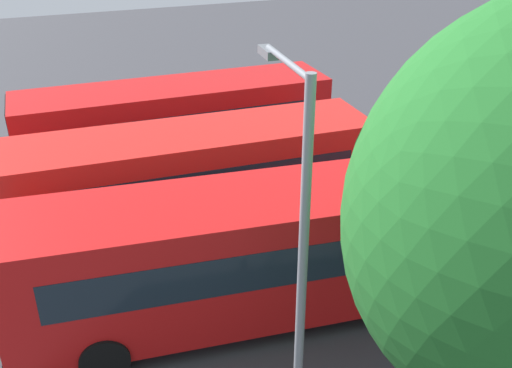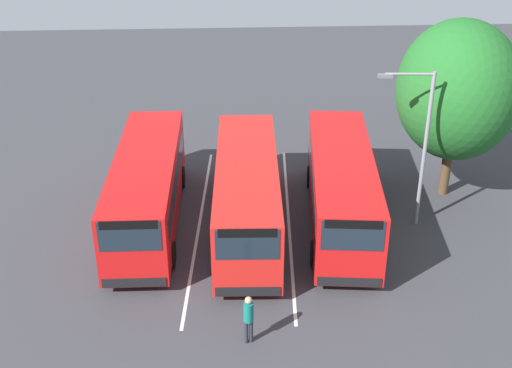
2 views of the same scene
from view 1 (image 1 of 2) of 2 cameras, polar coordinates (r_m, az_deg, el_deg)
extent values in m
plane|color=#38383D|center=(17.21, -4.54, -4.23)|extent=(68.80, 68.80, 0.00)
cube|color=red|center=(19.98, -7.73, 5.74)|extent=(10.30, 2.60, 2.75)
cube|color=#19232D|center=(19.36, -22.72, 5.47)|extent=(0.15, 2.16, 1.16)
cube|color=#19232D|center=(18.77, -6.93, 5.45)|extent=(8.62, 0.20, 0.88)
cube|color=#19232D|center=(20.97, -8.56, 7.68)|extent=(8.62, 0.20, 0.88)
cube|color=black|center=(19.22, -23.02, 6.73)|extent=(0.13, 1.97, 0.32)
cube|color=black|center=(20.07, -21.85, 0.43)|extent=(0.13, 2.26, 0.36)
cylinder|color=black|center=(19.03, -16.31, -0.34)|extent=(1.02, 0.29, 1.01)
cylinder|color=black|center=(21.14, -16.95, 2.39)|extent=(1.02, 0.29, 1.01)
cylinder|color=black|center=(20.34, 2.29, 2.63)|extent=(1.02, 0.29, 1.01)
cylinder|color=black|center=(22.34, -0.01, 4.95)|extent=(1.02, 0.29, 1.01)
cube|color=red|center=(16.16, -6.69, 0.47)|extent=(10.36, 2.87, 2.75)
cube|color=#19232D|center=(14.96, -5.72, -0.34)|extent=(8.62, 0.43, 0.88)
cube|color=#19232D|center=(17.08, -7.65, 3.16)|extent=(8.62, 0.43, 0.88)
cylinder|color=black|center=(15.50, -17.44, -7.22)|extent=(1.02, 0.32, 1.01)
cylinder|color=black|center=(17.51, -17.88, -3.08)|extent=(1.02, 0.32, 1.01)
cylinder|color=black|center=(16.68, 5.53, -3.35)|extent=(1.02, 0.32, 1.01)
cylinder|color=black|center=(18.56, 2.61, 0.09)|extent=(1.02, 0.32, 1.01)
cube|color=red|center=(12.97, -0.67, -6.59)|extent=(10.47, 3.55, 2.75)
cube|color=#19232D|center=(11.83, 0.79, -8.36)|extent=(8.58, 1.01, 0.88)
cube|color=#19232D|center=(13.78, -1.93, -2.77)|extent=(8.58, 1.01, 0.88)
cube|color=black|center=(13.60, -22.64, -13.28)|extent=(0.34, 2.26, 0.36)
cylinder|color=black|center=(12.55, -14.49, -16.10)|extent=(1.04, 0.39, 1.01)
cylinder|color=black|center=(14.36, -14.85, -9.84)|extent=(1.04, 0.39, 1.01)
cylinder|color=black|center=(13.88, 14.14, -11.23)|extent=(1.04, 0.39, 1.01)
cylinder|color=black|center=(15.54, 10.13, -6.19)|extent=(1.04, 0.39, 1.01)
cylinder|color=gray|center=(9.52, 4.51, -8.92)|extent=(0.16, 0.16, 6.67)
cylinder|color=gray|center=(8.90, 3.10, 11.74)|extent=(0.25, 1.87, 0.10)
cube|color=slate|center=(9.78, 1.21, 12.69)|extent=(0.24, 0.57, 0.14)
cube|color=silver|center=(18.81, -6.26, -1.40)|extent=(13.98, 1.06, 0.01)
cube|color=silver|center=(15.68, -2.46, -7.60)|extent=(13.98, 1.06, 0.01)
camera|label=2|loc=(25.47, -81.25, 17.58)|focal=45.59mm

